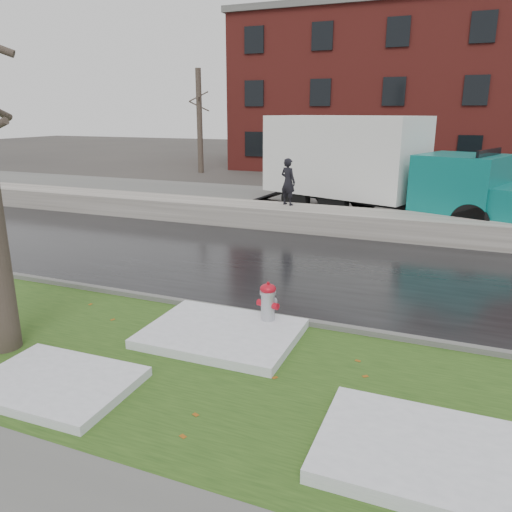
% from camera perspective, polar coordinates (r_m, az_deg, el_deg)
% --- Properties ---
extents(ground, '(120.00, 120.00, 0.00)m').
position_cam_1_polar(ground, '(9.16, -5.50, -8.89)').
color(ground, '#47423D').
rests_on(ground, ground).
extents(verge, '(60.00, 4.50, 0.04)m').
position_cam_1_polar(verge, '(8.18, -9.65, -12.12)').
color(verge, '#244517').
rests_on(verge, ground).
extents(road, '(60.00, 7.00, 0.03)m').
position_cam_1_polar(road, '(13.03, 3.69, -1.06)').
color(road, black).
rests_on(road, ground).
extents(parking_lot, '(60.00, 9.00, 0.03)m').
position_cam_1_polar(parking_lot, '(21.04, 11.18, 5.31)').
color(parking_lot, slate).
rests_on(parking_lot, ground).
extents(curb, '(60.00, 0.15, 0.14)m').
position_cam_1_polar(curb, '(9.94, -2.83, -6.30)').
color(curb, slate).
rests_on(curb, ground).
extents(snowbank, '(60.00, 1.60, 0.75)m').
position_cam_1_polar(snowbank, '(16.85, 8.32, 4.04)').
color(snowbank, beige).
rests_on(snowbank, ground).
extents(brick_building, '(26.00, 12.00, 10.00)m').
position_cam_1_polar(brick_building, '(37.38, 20.22, 16.96)').
color(brick_building, maroon).
rests_on(brick_building, ground).
extents(bg_tree_left, '(1.40, 1.62, 6.50)m').
position_cam_1_polar(bg_tree_left, '(33.36, -6.47, 15.15)').
color(bg_tree_left, brown).
rests_on(bg_tree_left, ground).
extents(bg_tree_center, '(1.40, 1.62, 6.50)m').
position_cam_1_polar(bg_tree_center, '(34.76, 5.88, 15.20)').
color(bg_tree_center, brown).
rests_on(bg_tree_center, ground).
extents(fire_hydrant, '(0.44, 0.40, 0.89)m').
position_cam_1_polar(fire_hydrant, '(9.11, 1.39, -5.45)').
color(fire_hydrant, '#B0B2B9').
rests_on(fire_hydrant, verge).
extents(box_truck, '(11.16, 5.53, 3.73)m').
position_cam_1_polar(box_truck, '(19.08, 13.06, 10.07)').
color(box_truck, black).
rests_on(box_truck, ground).
extents(worker, '(0.68, 0.57, 1.61)m').
position_cam_1_polar(worker, '(17.34, 3.68, 8.47)').
color(worker, black).
rests_on(worker, snowbank).
extents(snow_patch_near, '(2.62, 2.02, 0.16)m').
position_cam_1_polar(snow_patch_near, '(8.89, -3.95, -8.80)').
color(snow_patch_near, white).
rests_on(snow_patch_near, verge).
extents(snow_patch_far, '(2.23, 1.64, 0.14)m').
position_cam_1_polar(snow_patch_far, '(7.94, -21.90, -13.33)').
color(snow_patch_far, white).
rests_on(snow_patch_far, verge).
extents(snow_patch_side, '(2.80, 1.80, 0.18)m').
position_cam_1_polar(snow_patch_side, '(6.39, 20.63, -20.78)').
color(snow_patch_side, white).
rests_on(snow_patch_side, verge).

